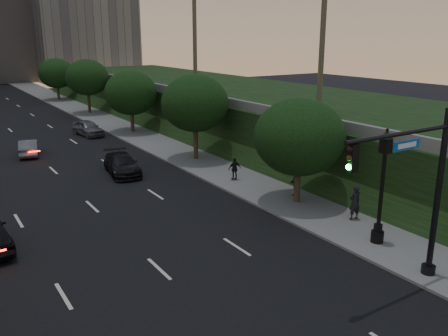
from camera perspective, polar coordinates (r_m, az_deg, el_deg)
ground at (r=16.98m, az=-0.18°, el=-18.75°), size 160.00×160.00×0.00m
road_surface at (r=43.54m, az=-22.00°, el=1.86°), size 16.00×140.00×0.02m
sidewalk_right at (r=46.41m, az=-9.56°, el=3.69°), size 4.50×140.00×0.15m
embankment at (r=50.14m, az=3.77°, el=7.00°), size 18.00×90.00×4.00m
parapet_wall at (r=45.31m, az=-4.96°, el=9.04°), size 0.35×90.00×0.70m
tree_right_a at (r=27.22m, az=9.05°, el=3.70°), size 5.20×5.20×6.24m
tree_right_b at (r=36.81m, az=-3.50°, el=7.78°), size 5.20×5.20×6.74m
tree_right_c at (r=48.53m, az=-11.15°, el=8.86°), size 5.20×5.20×6.24m
tree_right_d at (r=61.65m, az=-16.14°, el=10.43°), size 5.20×5.20×6.74m
tree_right_e at (r=76.12m, az=-19.51°, el=10.68°), size 5.20×5.20×6.24m
traffic_signal_mast at (r=19.51m, az=22.60°, el=-3.25°), size 5.68×0.56×7.00m
street_lamp at (r=22.97m, az=18.41°, el=-2.78°), size 0.64×0.64×5.62m
sedan_mid_left at (r=42.16m, az=-22.44°, el=2.31°), size 2.27×4.27×1.34m
sedan_near_right at (r=34.48m, az=-12.17°, el=0.43°), size 2.69×5.12×1.42m
sedan_far_right at (r=48.63m, az=-16.05°, el=4.65°), size 2.35×4.61×1.50m
pedestrian_a at (r=25.95m, az=15.45°, el=-4.00°), size 0.76×0.56×1.90m
pedestrian_b at (r=29.13m, az=8.43°, el=-1.66°), size 0.96×0.85×1.65m
pedestrian_c at (r=31.85m, az=1.29°, el=-0.09°), size 0.95×0.51×1.53m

